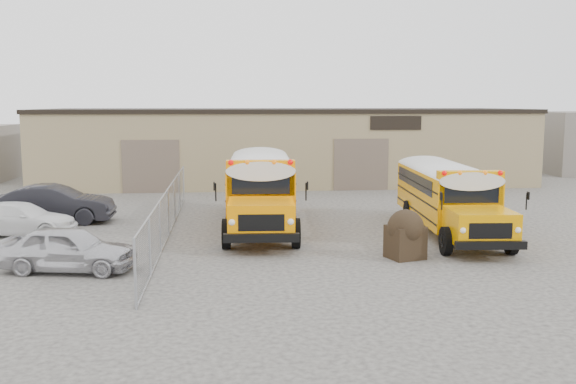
{
  "coord_description": "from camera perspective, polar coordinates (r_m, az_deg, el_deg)",
  "views": [
    {
      "loc": [
        -3.74,
        -21.43,
        5.02
      ],
      "look_at": [
        -1.39,
        3.15,
        1.6
      ],
      "focal_mm": 40.0,
      "sensor_mm": 36.0,
      "label": 1
    }
  ],
  "objects": [
    {
      "name": "car_silver",
      "position": [
        20.4,
        -18.93,
        -4.8
      ],
      "size": [
        4.27,
        2.34,
        1.38
      ],
      "primitive_type": "imported",
      "rotation": [
        0.0,
        0.0,
        1.39
      ],
      "color": "silver",
      "rests_on": "ground"
    },
    {
      "name": "car_dark",
      "position": [
        28.76,
        -20.09,
        -1.02
      ],
      "size": [
        4.91,
        1.74,
        1.62
      ],
      "primitive_type": "imported",
      "rotation": [
        0.0,
        0.0,
        1.58
      ],
      "color": "black",
      "rests_on": "ground"
    },
    {
      "name": "school_bus_left",
      "position": [
        32.61,
        -2.52,
        2.12
      ],
      "size": [
        3.08,
        10.43,
        3.02
      ],
      "color": "#FE8F00",
      "rests_on": "ground"
    },
    {
      "name": "school_bus_right",
      "position": [
        31.28,
        11.23,
        1.43
      ],
      "size": [
        2.96,
        9.5,
        2.74
      ],
      "color": "#E39300",
      "rests_on": "ground"
    },
    {
      "name": "chainlink_fence",
      "position": [
        24.88,
        -10.6,
        -1.78
      ],
      "size": [
        0.07,
        18.07,
        1.81
      ],
      "color": "#92949A",
      "rests_on": "ground"
    },
    {
      "name": "ground",
      "position": [
        22.33,
        4.34,
        -5.13
      ],
      "size": [
        120.0,
        120.0,
        0.0
      ],
      "primitive_type": "plane",
      "color": "#373533",
      "rests_on": "ground"
    },
    {
      "name": "tarp_bundle",
      "position": [
        21.22,
        10.4,
        -3.64
      ],
      "size": [
        1.32,
        1.25,
        1.61
      ],
      "color": "black",
      "rests_on": "ground"
    },
    {
      "name": "car_white",
      "position": [
        26.65,
        -22.67,
        -2.22
      ],
      "size": [
        4.53,
        2.42,
        1.25
      ],
      "primitive_type": "imported",
      "rotation": [
        0.0,
        0.0,
        1.41
      ],
      "color": "white",
      "rests_on": "ground"
    },
    {
      "name": "warehouse",
      "position": [
        41.68,
        -0.31,
        4.25
      ],
      "size": [
        30.2,
        10.2,
        4.67
      ],
      "color": "#8B7F56",
      "rests_on": "ground"
    }
  ]
}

